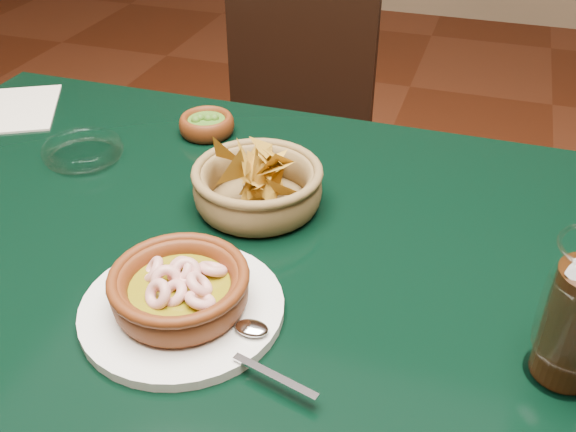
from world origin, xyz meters
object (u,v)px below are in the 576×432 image
(chip_basket, at_px, (258,185))
(dining_table, at_px, (204,278))
(dining_chair, at_px, (286,150))
(shrimp_plate, at_px, (181,293))

(chip_basket, bearing_deg, dining_table, -129.95)
(dining_chair, bearing_deg, chip_basket, -75.20)
(dining_table, distance_m, shrimp_plate, 0.22)
(shrimp_plate, relative_size, chip_basket, 1.41)
(dining_table, bearing_deg, dining_chair, 98.40)
(dining_chair, relative_size, shrimp_plate, 2.79)
(dining_chair, height_order, shrimp_plate, dining_chair)
(dining_chair, relative_size, chip_basket, 3.94)
(dining_table, height_order, dining_chair, dining_chair)
(dining_chair, bearing_deg, dining_table, -81.60)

